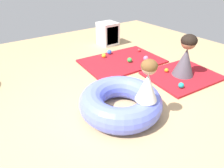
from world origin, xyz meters
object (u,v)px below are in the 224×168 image
(inflatable_cushion, at_px, (121,102))
(storage_cube, at_px, (108,34))
(play_ball_green, at_px, (130,60))
(child_in_white, at_px, (148,81))
(play_ball_teal, at_px, (181,85))
(play_ball_orange, at_px, (166,70))
(adult_seated, at_px, (186,56))
(play_ball_red, at_px, (139,50))
(play_ball_yellow, at_px, (104,55))
(play_ball_pink, at_px, (146,58))
(play_ball_blue, at_px, (109,52))

(inflatable_cushion, height_order, storage_cube, storage_cube)
(storage_cube, bearing_deg, play_ball_green, -105.05)
(child_in_white, distance_m, play_ball_teal, 1.14)
(play_ball_green, relative_size, play_ball_orange, 1.30)
(adult_seated, distance_m, play_ball_red, 1.38)
(child_in_white, height_order, play_ball_green, child_in_white)
(play_ball_green, distance_m, play_ball_teal, 1.27)
(play_ball_red, relative_size, play_ball_yellow, 0.72)
(play_ball_red, distance_m, play_ball_yellow, 0.89)
(play_ball_orange, bearing_deg, play_ball_pink, 84.73)
(child_in_white, xyz_separation_m, play_ball_blue, (0.90, 2.08, -0.50))
(play_ball_blue, bearing_deg, play_ball_red, -22.82)
(play_ball_blue, xyz_separation_m, play_ball_yellow, (-0.21, -0.09, -0.00))
(play_ball_orange, bearing_deg, storage_cube, 87.98)
(inflatable_cushion, xyz_separation_m, play_ball_orange, (1.39, 0.39, -0.09))
(inflatable_cushion, height_order, play_ball_orange, inflatable_cushion)
(child_in_white, relative_size, play_ball_pink, 4.92)
(play_ball_orange, distance_m, storage_cube, 2.03)
(inflatable_cushion, relative_size, play_ball_yellow, 11.94)
(play_ball_orange, distance_m, play_ball_teal, 0.57)
(adult_seated, bearing_deg, child_in_white, 75.37)
(inflatable_cushion, distance_m, storage_cube, 2.82)
(play_ball_red, relative_size, play_ball_blue, 0.67)
(play_ball_orange, bearing_deg, adult_seated, -56.46)
(play_ball_blue, distance_m, play_ball_teal, 1.89)
(play_ball_green, relative_size, play_ball_yellow, 1.06)
(child_in_white, bearing_deg, play_ball_yellow, 15.20)
(play_ball_green, distance_m, play_ball_orange, 0.80)
(play_ball_pink, bearing_deg, play_ball_yellow, 133.33)
(play_ball_pink, bearing_deg, play_ball_green, 156.76)
(child_in_white, height_order, play_ball_teal, child_in_white)
(play_ball_green, height_order, play_ball_orange, play_ball_green)
(inflatable_cushion, relative_size, play_ball_teal, 12.04)
(child_in_white, height_order, play_ball_blue, child_in_white)
(play_ball_red, xyz_separation_m, play_ball_orange, (-0.30, -1.09, 0.00))
(child_in_white, bearing_deg, inflatable_cushion, 57.96)
(play_ball_red, relative_size, play_ball_orange, 0.89)
(play_ball_red, bearing_deg, play_ball_orange, -105.49)
(adult_seated, bearing_deg, play_ball_pink, -26.21)
(child_in_white, xyz_separation_m, adult_seated, (1.41, 0.47, -0.18))
(play_ball_yellow, bearing_deg, play_ball_red, -11.92)
(adult_seated, relative_size, play_ball_blue, 7.39)
(child_in_white, distance_m, play_ball_orange, 1.53)
(play_ball_red, relative_size, play_ball_teal, 0.73)
(play_ball_pink, xyz_separation_m, play_ball_yellow, (-0.62, 0.66, -0.01))
(play_ball_red, bearing_deg, adult_seated, -96.09)
(adult_seated, bearing_deg, play_ball_red, -39.24)
(child_in_white, distance_m, play_ball_yellow, 2.16)
(play_ball_pink, relative_size, play_ball_orange, 1.41)
(play_ball_pink, bearing_deg, play_ball_orange, -95.27)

